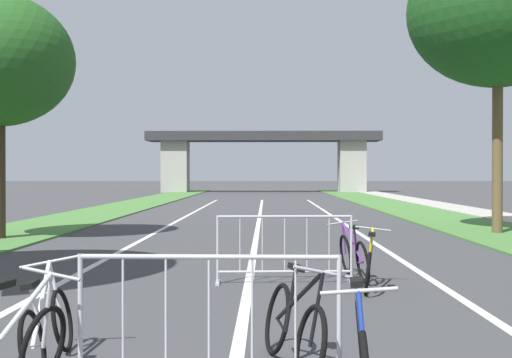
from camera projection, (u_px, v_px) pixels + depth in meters
The scene contains 15 objects.
grass_verge_left at pixel (113, 210), 31.04m from camera, with size 3.06×70.67×0.05m, color #477A38.
grass_verge_right at pixel (409, 210), 30.83m from camera, with size 3.06×70.67×0.05m, color #477A38.
sidewalk_path_right at pixel (463, 210), 30.79m from camera, with size 1.90×70.67×0.08m, color #ADA89E.
lane_stripe_center at pixel (258, 224), 22.47m from camera, with size 0.14×40.88×0.01m, color silver.
lane_stripe_right_lane at pixel (345, 224), 22.42m from camera, with size 0.14×40.88×0.01m, color silver.
lane_stripe_left_lane at pixel (172, 224), 22.51m from camera, with size 0.14×40.88×0.01m, color silver.
overpass_bridge at pixel (263, 150), 60.39m from camera, with size 20.80×3.63×5.42m.
tree_right_cypress_far at pixel (498, 11), 18.64m from camera, with size 4.98×4.98×8.32m.
crowd_barrier_nearest at pixel (209, 321), 5.35m from camera, with size 2.13×0.47×1.05m.
crowd_barrier_second at pixel (285, 250), 10.36m from camera, with size 2.15×0.54×1.05m.
bicycle_yellow_0 at pixel (369, 266), 9.82m from camera, with size 0.59×1.61×0.90m.
bicycle_white_1 at pixel (48, 328), 5.87m from camera, with size 0.55×1.61×0.93m.
bicycle_blue_2 at pixel (363, 354), 4.94m from camera, with size 0.51×1.74×0.95m.
bicycle_purple_3 at pixel (353, 256), 10.80m from camera, with size 0.56×1.75×0.92m.
bicycle_black_5 at pixel (293, 327), 5.78m from camera, with size 0.76×1.72×0.97m.
Camera 1 is at (0.27, -2.01, 1.69)m, focal length 47.25 mm.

